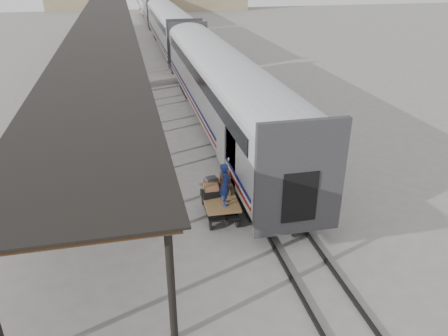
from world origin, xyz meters
name	(u,v)px	position (x,y,z in m)	size (l,w,h in m)	color
ground	(187,203)	(0.00, 0.00, 0.00)	(160.00, 160.00, 0.00)	slate
train	(170,25)	(3.19, 33.79, 2.69)	(3.45, 76.01, 4.01)	silver
canopy	(103,26)	(-3.40, 24.00, 4.00)	(4.90, 64.30, 4.15)	#422B19
rails	(171,49)	(3.20, 34.00, 0.06)	(1.54, 150.00, 0.12)	black
baggage_cart	(219,201)	(1.10, -1.24, 0.65)	(1.33, 2.44, 0.86)	brown
suitcase_stack	(214,187)	(0.96, -0.90, 1.06)	(1.34, 1.13, 0.57)	#3D3D40
luggage_tug	(136,78)	(-1.19, 19.00, 0.67)	(1.20, 1.76, 1.46)	maroon
porter	(225,184)	(1.20, -1.89, 1.68)	(0.60, 0.39, 1.64)	navy
pedestrian	(124,82)	(-2.15, 16.85, 0.94)	(1.10, 0.46, 1.87)	black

